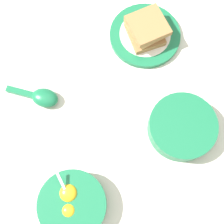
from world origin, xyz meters
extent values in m
plane|color=beige|center=(0.00, 0.00, 0.00)|extent=(3.00, 3.00, 0.00)
cylinder|color=#196B42|center=(0.23, 0.23, 0.03)|extent=(0.18, 0.18, 0.05)
cylinder|color=white|center=(0.23, 0.23, 0.03)|extent=(0.14, 0.14, 0.02)
ellipsoid|color=yellow|center=(0.24, 0.24, 0.05)|extent=(0.03, 0.03, 0.02)
ellipsoid|color=yellow|center=(0.22, 0.20, 0.05)|extent=(0.04, 0.04, 0.02)
cylinder|color=black|center=(0.24, 0.24, 0.04)|extent=(0.03, 0.03, 0.00)
ellipsoid|color=silver|center=(0.23, 0.21, 0.05)|extent=(0.03, 0.02, 0.01)
cube|color=silver|center=(0.22, 0.17, 0.07)|extent=(0.01, 0.05, 0.03)
cylinder|color=#196B42|center=(-0.20, -0.10, 0.01)|extent=(0.22, 0.22, 0.02)
cylinder|color=white|center=(-0.20, -0.10, 0.02)|extent=(0.16, 0.16, 0.00)
cube|color=#9E7042|center=(-0.20, -0.09, 0.03)|extent=(0.12, 0.12, 0.02)
cube|color=tan|center=(-0.21, -0.10, 0.05)|extent=(0.10, 0.11, 0.02)
cube|color=#9E7042|center=(-0.20, -0.09, 0.06)|extent=(0.12, 0.12, 0.02)
ellipsoid|color=#196B42|center=(0.16, -0.07, 0.02)|extent=(0.09, 0.09, 0.03)
cube|color=#196B42|center=(0.21, -0.13, 0.01)|extent=(0.07, 0.08, 0.02)
cylinder|color=#196B42|center=(-0.13, 0.20, 0.03)|extent=(0.19, 0.19, 0.05)
cylinder|color=white|center=(-0.13, 0.20, 0.04)|extent=(0.15, 0.15, 0.02)
camera|label=1|loc=(0.14, 0.28, 0.86)|focal=50.00mm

